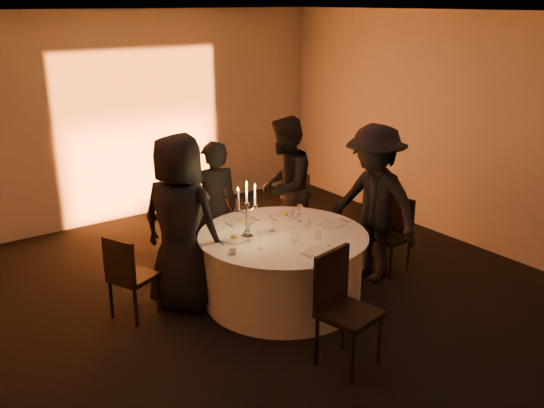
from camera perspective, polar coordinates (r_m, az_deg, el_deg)
floor at (r=6.71m, az=1.01°, el=-8.97°), size 7.00×7.00×0.00m
ceiling at (r=5.94m, az=1.18°, el=17.58°), size 7.00×7.00×0.00m
wall_back at (r=9.14m, az=-12.31°, el=8.08°), size 7.00×0.00×7.00m
wall_right at (r=8.27m, az=18.09°, el=6.50°), size 0.00×7.00×7.00m
uplighter_fixture at (r=9.24m, az=-10.94°, el=-1.04°), size 0.25×0.12×0.10m
banquet_table at (r=6.54m, az=1.03°, el=-5.99°), size 1.80×1.80×0.77m
chair_left at (r=6.30m, az=-13.43°, el=-6.36°), size 0.52×0.52×0.90m
chair_back_left at (r=7.53m, az=-8.68°, el=-1.77°), size 0.48×0.48×0.91m
chair_back_right at (r=8.15m, az=2.45°, el=-0.12°), size 0.54×0.54×0.88m
chair_right at (r=7.37m, az=11.36°, el=-2.44°), size 0.43×0.43×0.90m
chair_front at (r=5.43m, az=6.56°, el=-9.12°), size 0.54×0.54×1.05m
guest_left at (r=6.29m, az=-8.64°, el=-1.78°), size 0.97×1.09×1.87m
guest_back_left at (r=7.07m, az=-5.47°, el=-0.45°), size 0.66×0.50×1.61m
guest_back_right at (r=7.60m, az=1.22°, el=1.63°), size 1.09×1.06×1.77m
guest_right at (r=6.97m, az=9.56°, el=0.01°), size 0.82×1.26×1.83m
plate_left at (r=6.26m, az=-3.64°, el=-3.19°), size 0.36×0.29×0.08m
plate_back_left at (r=6.72m, az=-2.82°, el=-1.60°), size 0.36×0.28×0.08m
plate_back_right at (r=6.90m, az=1.23°, el=-1.04°), size 0.35×0.29×0.08m
plate_right at (r=6.70m, az=5.71°, el=-1.83°), size 0.36×0.27×0.01m
plate_front at (r=5.97m, az=4.47°, el=-4.45°), size 0.36×0.28×0.01m
coffee_cup at (r=5.93m, az=-3.70°, el=-4.35°), size 0.11×0.11×0.07m
candelabra at (r=6.24m, az=-2.37°, el=-1.31°), size 0.26×0.12×0.61m
wine_glass_a at (r=6.54m, az=2.10°, el=-1.06°), size 0.07×0.07×0.19m
wine_glass_b at (r=6.16m, az=-2.25°, el=-2.31°), size 0.07×0.07×0.19m
wine_glass_c at (r=6.71m, az=2.59°, el=-0.55°), size 0.07×0.07×0.19m
wine_glass_d at (r=5.96m, az=-1.08°, el=-3.04°), size 0.07×0.07×0.19m
wine_glass_e at (r=6.42m, az=0.02°, el=-1.41°), size 0.07×0.07×0.19m
tumbler_a at (r=6.25m, az=4.36°, el=-2.97°), size 0.07×0.07×0.09m
tumbler_b at (r=6.56m, az=3.35°, el=-1.86°), size 0.07×0.07×0.09m
tumbler_c at (r=6.17m, az=2.16°, el=-3.21°), size 0.07×0.07×0.09m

